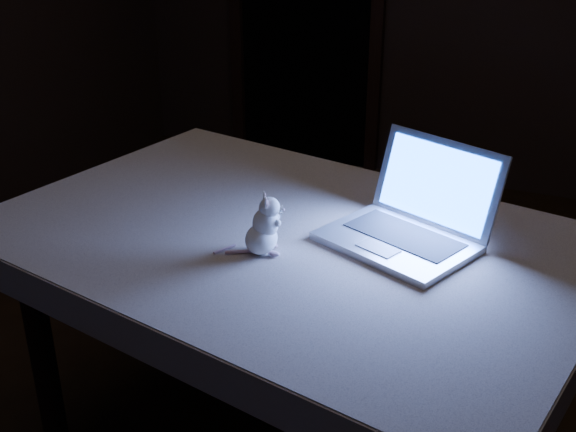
% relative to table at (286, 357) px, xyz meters
% --- Properties ---
extents(floor, '(5.00, 5.00, 0.00)m').
position_rel_table_xyz_m(floor, '(0.03, 0.19, -0.42)').
color(floor, black).
rests_on(floor, ground).
extents(doorway, '(1.06, 0.36, 2.13)m').
position_rel_table_xyz_m(doorway, '(-1.07, 2.69, 0.64)').
color(doorway, black).
rests_on(doorway, back_wall).
extents(table, '(1.74, 1.30, 0.85)m').
position_rel_table_xyz_m(table, '(0.00, 0.00, 0.00)').
color(table, black).
rests_on(table, floor).
extents(tablecloth, '(2.00, 1.72, 0.10)m').
position_rel_table_xyz_m(tablecloth, '(0.05, -0.05, 0.38)').
color(tablecloth, beige).
rests_on(tablecloth, table).
extents(laptop, '(0.49, 0.46, 0.27)m').
position_rel_table_xyz_m(laptop, '(0.31, 0.05, 0.56)').
color(laptop, silver).
rests_on(laptop, tablecloth).
extents(plush_mouse, '(0.15, 0.15, 0.17)m').
position_rel_table_xyz_m(plush_mouse, '(-0.01, -0.14, 0.52)').
color(plush_mouse, white).
rests_on(plush_mouse, tablecloth).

